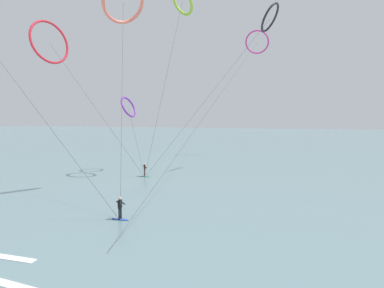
{
  "coord_description": "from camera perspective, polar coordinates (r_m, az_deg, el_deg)",
  "views": [
    {
      "loc": [
        8.33,
        -5.85,
        7.64
      ],
      "look_at": [
        0.0,
        19.98,
        5.37
      ],
      "focal_mm": 31.14,
      "sensor_mm": 36.0,
      "label": 1
    }
  ],
  "objects": [
    {
      "name": "sea_water",
      "position": [
        111.4,
        13.55,
        0.73
      ],
      "size": [
        400.0,
        200.0,
        0.08
      ],
      "primitive_type": "cube",
      "color": "slate",
      "rests_on": "ground"
    },
    {
      "name": "surfer_cobalt",
      "position": [
        25.34,
        -12.22,
        -10.94
      ],
      "size": [
        1.4,
        0.6,
        1.7
      ],
      "rotation": [
        0.0,
        0.0,
        4.76
      ],
      "color": "#2647B7",
      "rests_on": "ground"
    },
    {
      "name": "surfer_emerald",
      "position": [
        42.24,
        -8.11,
        -4.57
      ],
      "size": [
        1.4,
        0.69,
        1.7
      ],
      "rotation": [
        0.0,
        0.0,
        5.13
      ],
      "color": "#199351",
      "rests_on": "ground"
    },
    {
      "name": "kite_violet",
      "position": [
        46.35,
        -10.82,
        6.24
      ],
      "size": [
        4.76,
        4.84,
        10.38
      ],
      "rotation": [
        0.0,
        0.0,
        1.53
      ],
      "color": "purple",
      "rests_on": "ground"
    },
    {
      "name": "kite_crimson",
      "position": [
        40.92,
        -23.19,
        15.72
      ],
      "size": [
        8.92,
        9.46,
        18.09
      ],
      "rotation": [
        0.0,
        0.0,
        1.33
      ],
      "color": "red",
      "rests_on": "ground"
    },
    {
      "name": "kite_coral",
      "position": [
        34.23,
        -11.7,
        22.82
      ],
      "size": [
        5.73,
        9.76,
        20.23
      ],
      "rotation": [
        0.0,
        0.0,
        4.12
      ],
      "color": "#EA7260",
      "rests_on": "ground"
    },
    {
      "name": "kite_lime",
      "position": [
        43.22,
        -1.7,
        23.29
      ],
      "size": [
        6.75,
        4.12,
        23.02
      ],
      "rotation": [
        0.0,
        0.0,
        2.41
      ],
      "color": "#8CC62D",
      "rests_on": "ground"
    },
    {
      "name": "kite_magenta",
      "position": [
        65.97,
        11.06,
        16.73
      ],
      "size": [
        4.42,
        49.9,
        23.54
      ],
      "rotation": [
        0.0,
        0.0,
        3.15
      ],
      "color": "#CC288E",
      "rests_on": "ground"
    },
    {
      "name": "kite_charcoal",
      "position": [
        48.7,
        13.19,
        20.31
      ],
      "size": [
        15.68,
        11.49,
        22.66
      ],
      "rotation": [
        0.0,
        0.0,
        4.55
      ],
      "color": "black",
      "rests_on": "ground"
    }
  ]
}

